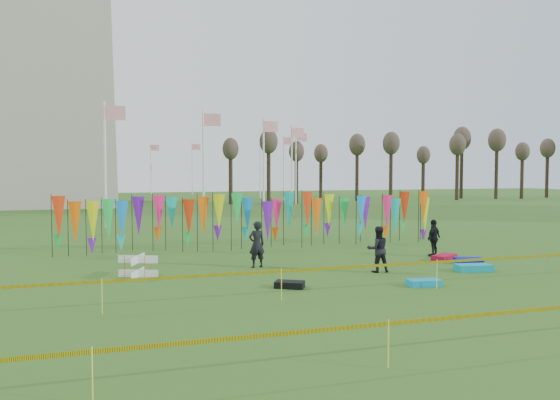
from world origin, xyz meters
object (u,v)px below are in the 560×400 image
object	(u,v)px
box_kite	(138,266)
person_right	(434,238)
kite_bag_black	(290,285)
kite_bag_teal	(473,268)
kite_bag_blue	(468,261)
person_left	(257,244)
person_mid	(378,249)
kite_bag_turquoise	(424,283)
kite_bag_red	(444,257)

from	to	relation	value
box_kite	person_right	distance (m)	12.16
kite_bag_black	kite_bag_teal	world-z (taller)	kite_bag_teal
kite_bag_teal	kite_bag_black	bearing A→B (deg)	-174.80
kite_bag_blue	kite_bag_black	bearing A→B (deg)	-165.30
person_left	person_mid	distance (m)	4.43
kite_bag_turquoise	kite_bag_black	world-z (taller)	kite_bag_black
person_left	kite_bag_blue	distance (m)	8.28
person_right	kite_bag_blue	xyz separation A→B (m)	(0.28, -1.94, -0.67)
kite_bag_red	person_right	bearing A→B (deg)	80.75
person_left	kite_bag_black	world-z (taller)	person_left
kite_bag_blue	kite_bag_red	bearing A→B (deg)	115.52
kite_bag_blue	kite_bag_black	xyz separation A→B (m)	(-8.05, -2.11, -0.01)
box_kite	kite_bag_black	bearing A→B (deg)	-35.14
person_left	kite_bag_black	bearing A→B (deg)	82.19
person_left	kite_bag_red	size ratio (longest dim) A/B	1.40
kite_bag_red	kite_bag_black	bearing A→B (deg)	-158.16
person_left	person_right	bearing A→B (deg)	174.12
kite_bag_black	kite_bag_teal	xyz separation A→B (m)	(7.18, 0.65, 0.02)
kite_bag_blue	kite_bag_teal	size ratio (longest dim) A/B	0.82
person_left	kite_bag_teal	xyz separation A→B (m)	(7.20, -3.08, -0.74)
person_mid	kite_bag_teal	bearing A→B (deg)	173.54
person_right	kite_bag_teal	world-z (taller)	person_right
person_right	kite_bag_black	size ratio (longest dim) A/B	1.77
person_mid	kite_bag_blue	size ratio (longest dim) A/B	1.57
box_kite	kite_bag_turquoise	distance (m)	9.36
person_right	kite_bag_red	bearing A→B (deg)	53.03
box_kite	kite_bag_black	distance (m)	5.32
box_kite	kite_bag_turquoise	bearing A→B (deg)	-25.80
kite_bag_turquoise	kite_bag_red	size ratio (longest dim) A/B	0.82
person_left	person_right	distance (m)	7.80
kite_bag_turquoise	kite_bag_teal	distance (m)	3.52
person_right	box_kite	bearing A→B (deg)	-23.01
kite_bag_red	box_kite	bearing A→B (deg)	179.97
person_right	person_left	bearing A→B (deg)	-25.41
kite_bag_blue	kite_bag_teal	world-z (taller)	kite_bag_teal
person_right	kite_bag_black	world-z (taller)	person_right
kite_bag_black	person_right	bearing A→B (deg)	27.54
person_mid	kite_bag_teal	xyz separation A→B (m)	(3.36, -0.88, -0.69)
person_right	kite_bag_turquoise	size ratio (longest dim) A/B	1.54
kite_bag_red	person_left	bearing A→B (deg)	174.84
person_mid	kite_bag_black	xyz separation A→B (m)	(-3.82, -1.53, -0.71)
person_mid	kite_bag_black	bearing A→B (deg)	30.01
person_mid	box_kite	bearing A→B (deg)	-2.42
box_kite	kite_bag_teal	xyz separation A→B (m)	(11.52, -2.40, -0.26)
person_left	kite_bag_turquoise	distance (m)	6.33
person_mid	kite_bag_blue	xyz separation A→B (m)	(4.24, 0.58, -0.71)
box_kite	kite_bag_turquoise	xyz separation A→B (m)	(8.43, -4.07, -0.29)
person_mid	kite_bag_turquoise	distance (m)	2.66
person_left	kite_bag_turquoise	world-z (taller)	person_left
person_right	kite_bag_red	xyz separation A→B (m)	(-0.16, -1.00, -0.66)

